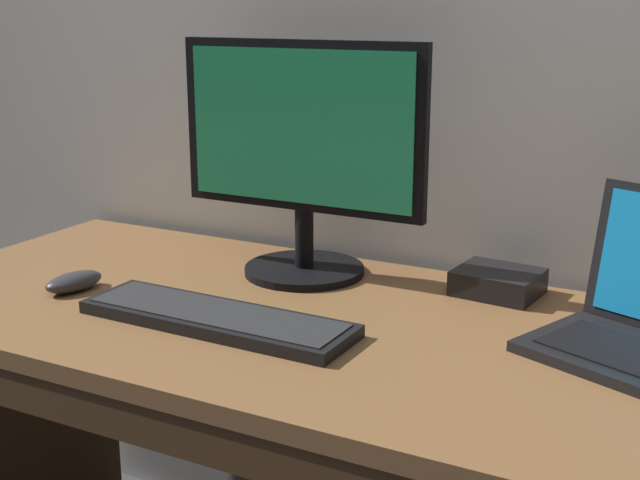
{
  "coord_description": "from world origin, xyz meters",
  "views": [
    {
      "loc": [
        0.55,
        -1.22,
        1.26
      ],
      "look_at": [
        -0.1,
        0.0,
        0.87
      ],
      "focal_mm": 48.11,
      "sensor_mm": 36.0,
      "label": 1
    }
  ],
  "objects_px": {
    "external_monitor": "(302,158)",
    "wired_keyboard": "(217,318)",
    "external_drive_box": "(498,282)",
    "computer_mouse": "(74,282)"
  },
  "relations": [
    {
      "from": "external_monitor",
      "to": "wired_keyboard",
      "type": "height_order",
      "value": "external_monitor"
    },
    {
      "from": "external_monitor",
      "to": "external_drive_box",
      "type": "bearing_deg",
      "value": 10.0
    },
    {
      "from": "external_monitor",
      "to": "wired_keyboard",
      "type": "bearing_deg",
      "value": -88.87
    },
    {
      "from": "external_monitor",
      "to": "computer_mouse",
      "type": "height_order",
      "value": "external_monitor"
    },
    {
      "from": "wired_keyboard",
      "to": "external_drive_box",
      "type": "distance_m",
      "value": 0.53
    },
    {
      "from": "computer_mouse",
      "to": "external_drive_box",
      "type": "bearing_deg",
      "value": 38.96
    },
    {
      "from": "computer_mouse",
      "to": "external_drive_box",
      "type": "distance_m",
      "value": 0.79
    },
    {
      "from": "external_monitor",
      "to": "wired_keyboard",
      "type": "xyz_separation_m",
      "value": [
        0.01,
        -0.31,
        -0.22
      ]
    },
    {
      "from": "external_monitor",
      "to": "computer_mouse",
      "type": "bearing_deg",
      "value": -139.29
    },
    {
      "from": "computer_mouse",
      "to": "external_drive_box",
      "type": "xyz_separation_m",
      "value": [
        0.71,
        0.35,
        0.01
      ]
    }
  ]
}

